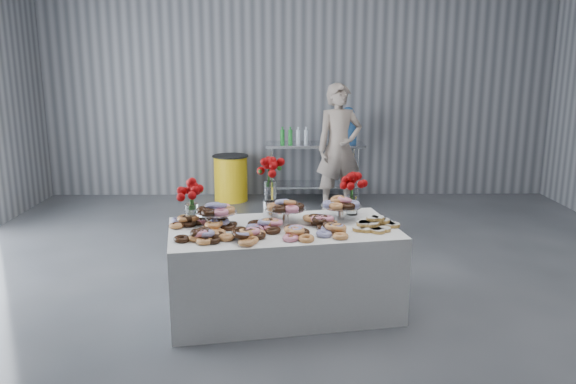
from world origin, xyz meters
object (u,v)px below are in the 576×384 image
display_table (283,269)px  prep_table (315,161)px  water_jug (348,127)px  person (339,148)px  trash_barrel (231,178)px

display_table → prep_table: 4.05m
water_jug → display_table: bearing=-104.1°
display_table → water_jug: bearing=75.9°
water_jug → person: bearing=-106.7°
water_jug → trash_barrel: (-1.80, 0.00, -0.79)m
prep_table → trash_barrel: bearing=-180.0°
prep_table → person: size_ratio=0.82×
display_table → prep_table: size_ratio=1.27×
display_table → person: person is taller
water_jug → person: 0.70m
person → trash_barrel: 1.82m
person → trash_barrel: (-1.61, 0.63, -0.56)m
water_jug → trash_barrel: 1.97m
prep_table → display_table: bearing=-97.2°
trash_barrel → display_table: bearing=-78.8°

